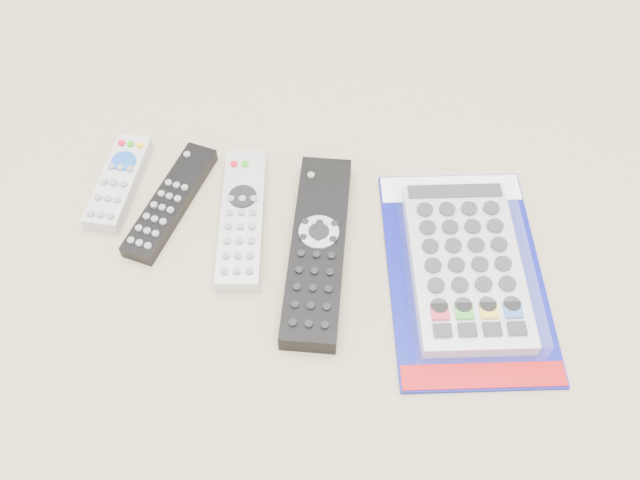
% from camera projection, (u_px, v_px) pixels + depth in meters
% --- Properties ---
extents(remote_small_grey, '(0.05, 0.15, 0.02)m').
position_uv_depth(remote_small_grey, '(119.00, 182.00, 0.89)').
color(remote_small_grey, '#ADADAF').
rests_on(remote_small_grey, ground).
extents(remote_slim_black, '(0.07, 0.18, 0.02)m').
position_uv_depth(remote_slim_black, '(170.00, 202.00, 0.88)').
color(remote_slim_black, black).
rests_on(remote_slim_black, ground).
extents(remote_silver_dvd, '(0.08, 0.21, 0.02)m').
position_uv_depth(remote_silver_dvd, '(242.00, 218.00, 0.86)').
color(remote_silver_dvd, '#BBBBC0').
rests_on(remote_silver_dvd, ground).
extents(remote_large_black, '(0.08, 0.26, 0.03)m').
position_uv_depth(remote_large_black, '(318.00, 249.00, 0.83)').
color(remote_large_black, black).
rests_on(remote_large_black, ground).
extents(jumbo_remote_packaged, '(0.23, 0.32, 0.04)m').
position_uv_depth(jumbo_remote_packaged, '(466.00, 263.00, 0.82)').
color(jumbo_remote_packaged, navy).
rests_on(jumbo_remote_packaged, ground).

